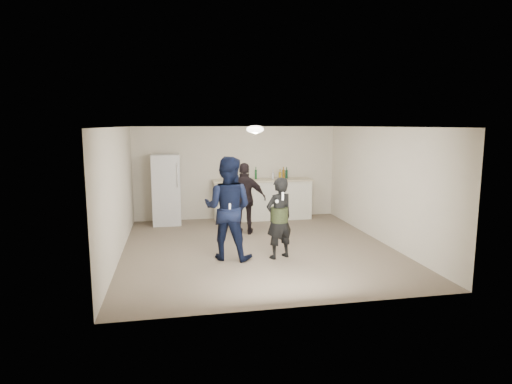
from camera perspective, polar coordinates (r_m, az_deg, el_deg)
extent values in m
plane|color=#6B5B4C|center=(9.01, 0.24, -7.44)|extent=(6.00, 6.00, 0.00)
plane|color=silver|center=(8.65, 0.26, 8.67)|extent=(6.00, 6.00, 0.00)
plane|color=beige|center=(11.68, -2.62, 2.59)|extent=(6.00, 0.00, 6.00)
plane|color=beige|center=(5.88, 5.96, -3.81)|extent=(6.00, 0.00, 6.00)
plane|color=beige|center=(8.64, -17.93, -0.09)|extent=(0.00, 6.00, 6.00)
plane|color=beige|center=(9.66, 16.47, 0.89)|extent=(0.00, 6.00, 6.00)
cube|color=silver|center=(11.57, 0.91, -1.09)|extent=(2.60, 0.56, 1.05)
cube|color=beige|center=(11.49, 0.92, 1.59)|extent=(2.68, 0.64, 0.04)
cube|color=silver|center=(11.20, -11.87, 0.33)|extent=(0.70, 0.70, 1.80)
cylinder|color=silver|center=(10.78, -10.47, 2.18)|extent=(0.02, 0.02, 0.60)
ellipsoid|color=white|center=(8.94, -0.12, 8.36)|extent=(0.36, 0.36, 0.16)
cylinder|color=silver|center=(11.36, -1.13, 2.03)|extent=(0.08, 0.08, 0.17)
imported|color=#0E183B|center=(8.11, -3.77, -2.17)|extent=(1.17, 1.07, 1.96)
imported|color=black|center=(8.17, 3.10, -3.50)|extent=(0.67, 0.56, 1.57)
cylinder|color=#2D3C1B|center=(8.16, 3.11, -3.04)|extent=(0.34, 0.34, 0.28)
imported|color=black|center=(9.97, -1.47, -0.90)|extent=(1.06, 0.66, 1.68)
cube|color=white|center=(7.83, -3.52, -2.06)|extent=(0.04, 0.04, 0.15)
sphere|color=white|center=(7.88, -2.67, -2.49)|extent=(0.07, 0.07, 0.07)
cube|color=white|center=(7.85, 3.58, -0.55)|extent=(0.04, 0.04, 0.15)
sphere|color=white|center=(7.87, 2.81, -1.26)|extent=(0.07, 0.07, 0.07)
cylinder|color=#113D24|center=(11.73, 4.09, 2.38)|extent=(0.07, 0.07, 0.23)
cylinder|color=silver|center=(11.58, 2.29, 2.17)|extent=(0.07, 0.07, 0.17)
cylinder|color=brown|center=(11.64, 3.69, 2.38)|extent=(0.07, 0.07, 0.25)
cylinder|color=#165023|center=(11.55, -0.02, 2.35)|extent=(0.06, 0.06, 0.25)
cylinder|color=olive|center=(11.44, 3.22, 2.17)|extent=(0.08, 0.08, 0.21)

